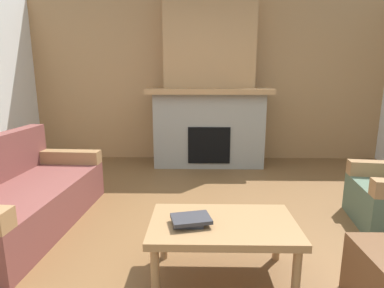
% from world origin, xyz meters
% --- Properties ---
extents(ground, '(9.00, 9.00, 0.00)m').
position_xyz_m(ground, '(0.00, 0.00, 0.00)').
color(ground, brown).
extents(wall_back_wood_panel, '(6.00, 0.12, 2.70)m').
position_xyz_m(wall_back_wood_panel, '(0.00, 3.00, 1.35)').
color(wall_back_wood_panel, '#A87A4C').
rests_on(wall_back_wood_panel, ground).
extents(fireplace, '(1.90, 0.82, 2.70)m').
position_xyz_m(fireplace, '(0.00, 2.62, 1.16)').
color(fireplace, gray).
rests_on(fireplace, ground).
extents(couch, '(0.93, 1.84, 0.85)m').
position_xyz_m(couch, '(-1.85, 0.33, 0.29)').
color(couch, brown).
rests_on(couch, ground).
extents(coffee_table, '(1.00, 0.60, 0.43)m').
position_xyz_m(coffee_table, '(0.00, -0.41, 0.38)').
color(coffee_table, '#997047').
rests_on(coffee_table, ground).
extents(book_stack_near_edge, '(0.29, 0.24, 0.06)m').
position_xyz_m(book_stack_near_edge, '(-0.23, -0.45, 0.46)').
color(book_stack_near_edge, '#2D2D33').
rests_on(book_stack_near_edge, coffee_table).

